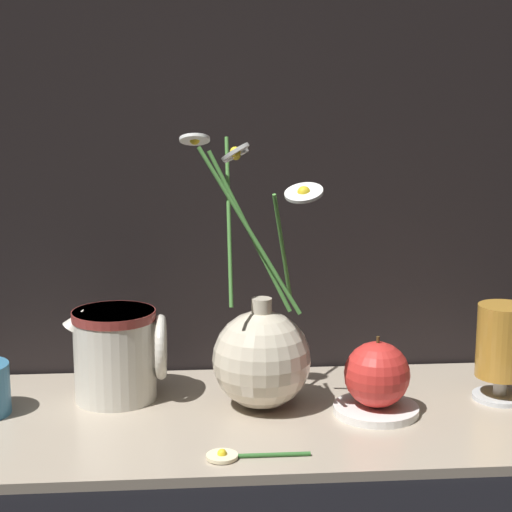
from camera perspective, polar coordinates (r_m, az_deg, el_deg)
The scene contains 8 objects.
ground_plane at distance 1.11m, azimuth -0.21°, elevation -11.03°, with size 6.00×6.00×0.00m, color black.
shelf at distance 1.11m, azimuth -0.21°, elevation -10.75°, with size 0.84×0.35×0.01m.
vase_with_flowers at distance 1.11m, azimuth 0.36°, elevation -6.62°, with size 0.18×0.20×0.36m.
ceramic_pitcher at distance 1.15m, azimuth -9.24°, elevation -6.24°, with size 0.13×0.11×0.13m.
tea_glass at distance 1.18m, azimuth 16.10°, elevation -5.74°, with size 0.07×0.07×0.13m.
saucer_plate at distance 1.12m, azimuth 8.00°, elevation -10.09°, with size 0.11×0.11×0.01m.
orange_fruit at distance 1.10m, azimuth 8.07°, elevation -7.82°, with size 0.08×0.08×0.09m.
loose_daisy at distance 0.98m, azimuth -1.44°, elevation -13.15°, with size 0.12×0.04×0.01m.
Camera 1 is at (-0.08, -1.02, 0.42)m, focal length 60.00 mm.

